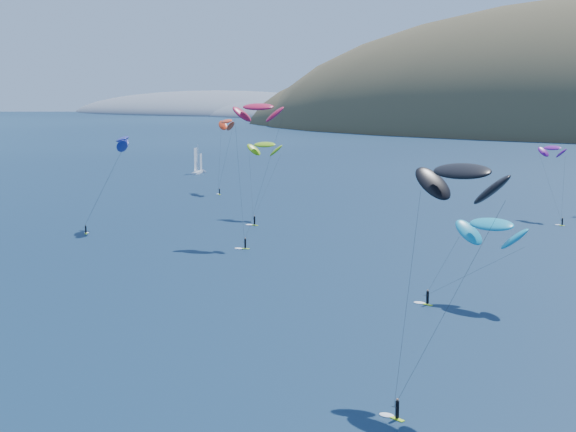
# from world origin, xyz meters

# --- Properties ---
(headland) EXTENTS (460.00, 250.00, 60.00)m
(headland) POSITION_xyz_m (-445.26, 750.08, -3.36)
(headland) COLOR slate
(headland) RESTS_ON ground
(sailboat) EXTENTS (8.36, 7.33, 10.01)m
(sailboat) POSITION_xyz_m (-87.36, 192.64, 0.88)
(sailboat) COLOR white
(sailboat) RESTS_ON ground
(kitesurfer_1) EXTENTS (9.00, 11.10, 22.02)m
(kitesurfer_1) POSITION_xyz_m (-51.17, 158.01, 19.68)
(kitesurfer_1) COLOR #BEFF1C
(kitesurfer_1) RESTS_ON ground
(kitesurfer_3) EXTENTS (9.42, 13.76, 18.60)m
(kitesurfer_3) POSITION_xyz_m (-18.45, 125.49, 16.26)
(kitesurfer_3) COLOR #BEFF1C
(kitesurfer_3) RESTS_ON ground
(kitesurfer_5) EXTENTS (13.08, 8.83, 13.64)m
(kitesurfer_5) POSITION_xyz_m (47.00, 77.50, 10.85)
(kitesurfer_5) COLOR #BEFF1C
(kitesurfer_5) RESTS_ON ground
(kitesurfer_6) EXTENTS (9.20, 12.63, 17.62)m
(kitesurfer_6) POSITION_xyz_m (37.73, 156.04, 15.68)
(kitesurfer_6) COLOR #BEFF1C
(kitesurfer_6) RESTS_ON ground
(kitesurfer_7) EXTENTS (10.29, 13.39, 23.83)m
(kitesurfer_7) POSITION_xyz_m (53.26, 44.89, 21.16)
(kitesurfer_7) COLOR #BEFF1C
(kitesurfer_7) RESTS_ON ground
(kitesurfer_9) EXTENTS (9.92, 11.47, 27.92)m
(kitesurfer_9) POSITION_xyz_m (-3.73, 99.62, 25.33)
(kitesurfer_9) COLOR #BEFF1C
(kitesurfer_9) RESTS_ON ground
(kitesurfer_10) EXTENTS (8.20, 14.44, 20.78)m
(kitesurfer_10) POSITION_xyz_m (-35.85, 98.19, 18.44)
(kitesurfer_10) COLOR #BEFF1C
(kitesurfer_10) RESTS_ON ground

